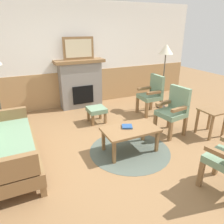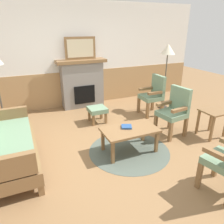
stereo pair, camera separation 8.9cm
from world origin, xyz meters
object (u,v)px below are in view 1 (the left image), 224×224
object	(u,v)px
armchair_by_window_left	(174,109)
footstool	(97,111)
fireplace	(81,83)
armchair_near_fireplace	(152,93)
side_table	(212,115)
couch	(9,145)
framed_picture	(79,48)
floor_lamp_by_chairs	(166,53)
coffee_table	(130,131)
book_on_table	(127,127)

from	to	relation	value
armchair_by_window_left	footstool	bearing A→B (deg)	136.37
fireplace	armchair_by_window_left	bearing A→B (deg)	-62.64
armchair_near_fireplace	side_table	xyz separation A→B (m)	(0.41, -1.47, -0.10)
couch	side_table	bearing A→B (deg)	-8.08
armchair_by_window_left	couch	bearing A→B (deg)	177.47
armchair_by_window_left	side_table	size ratio (longest dim) A/B	1.78
fireplace	framed_picture	distance (m)	0.91
armchair_by_window_left	floor_lamp_by_chairs	size ratio (longest dim) A/B	0.58
couch	side_table	xyz separation A→B (m)	(3.70, -0.53, 0.04)
footstool	side_table	bearing A→B (deg)	-39.86
side_table	armchair_near_fireplace	bearing A→B (deg)	105.58
coffee_table	fireplace	bearing A→B (deg)	91.78
coffee_table	armchair_near_fireplace	xyz separation A→B (m)	(1.37, 1.32, 0.15)
couch	coffee_table	bearing A→B (deg)	-10.83
couch	floor_lamp_by_chairs	world-z (taller)	floor_lamp_by_chairs
couch	armchair_by_window_left	xyz separation A→B (m)	(3.06, -0.14, 0.14)
couch	coffee_table	world-z (taller)	couch
armchair_near_fireplace	coffee_table	bearing A→B (deg)	-136.06
framed_picture	armchair_by_window_left	bearing A→B (deg)	-62.64
book_on_table	floor_lamp_by_chairs	world-z (taller)	floor_lamp_by_chairs
book_on_table	floor_lamp_by_chairs	size ratio (longest dim) A/B	0.10
framed_picture	couch	world-z (taller)	framed_picture
fireplace	coffee_table	size ratio (longest dim) A/B	1.35
framed_picture	footstool	bearing A→B (deg)	-90.47
footstool	couch	bearing A→B (deg)	-150.66
couch	armchair_near_fireplace	world-z (taller)	same
fireplace	book_on_table	bearing A→B (deg)	-88.82
couch	armchair_near_fireplace	size ratio (longest dim) A/B	1.84
couch	coffee_table	distance (m)	1.96
framed_picture	coffee_table	bearing A→B (deg)	-88.22
fireplace	framed_picture	bearing A→B (deg)	90.00
fireplace	couch	distance (m)	2.89
side_table	floor_lamp_by_chairs	bearing A→B (deg)	86.71
footstool	armchair_by_window_left	world-z (taller)	armchair_by_window_left
couch	floor_lamp_by_chairs	distance (m)	4.12
coffee_table	book_on_table	world-z (taller)	book_on_table
armchair_near_fireplace	framed_picture	bearing A→B (deg)	138.81
book_on_table	floor_lamp_by_chairs	bearing A→B (deg)	38.10
fireplace	framed_picture	world-z (taller)	framed_picture
framed_picture	side_table	world-z (taller)	framed_picture
framed_picture	side_table	size ratio (longest dim) A/B	1.45
couch	armchair_by_window_left	distance (m)	3.07
coffee_table	book_on_table	xyz separation A→B (m)	(-0.03, 0.07, 0.07)
framed_picture	book_on_table	bearing A→B (deg)	-88.82
couch	book_on_table	distance (m)	1.92
fireplace	coffee_table	distance (m)	2.60
couch	book_on_table	size ratio (longest dim) A/B	10.23
footstool	side_table	world-z (taller)	side_table
fireplace	footstool	xyz separation A→B (m)	(-0.01, -1.18, -0.37)
armchair_near_fireplace	armchair_by_window_left	bearing A→B (deg)	-102.02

